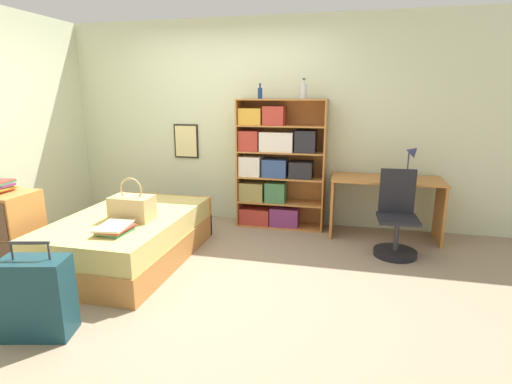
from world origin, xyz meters
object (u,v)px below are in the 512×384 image
bottle_brown (304,91)px  desk_lamp (412,156)px  bed (130,237)px  suitcase (37,298)px  desk (386,196)px  bottle_green (260,93)px  desk_chair (396,228)px  handbag (132,207)px  book_stack_on_bed (114,229)px  bookcase (274,167)px  dresser (4,232)px

bottle_brown → desk_lamp: bearing=-3.2°
bed → suitcase: suitcase is taller
desk → desk_lamp: (0.25, -0.01, 0.48)m
bottle_green → desk_chair: bearing=-20.6°
handbag → desk_lamp: (2.70, 1.44, 0.38)m
book_stack_on_bed → bookcase: 2.21m
desk → bottle_green: bearing=177.3°
dresser → bed: bearing=25.8°
bookcase → suitcase: bearing=-112.3°
bed → suitcase: 1.37m
handbag → book_stack_on_bed: size_ratio=1.10×
desk_lamp → desk_chair: 0.89m
desk → bottle_brown: bearing=176.3°
desk → desk_lamp: size_ratio=3.05×
suitcase → desk_chair: desk_chair is taller
handbag → bottle_brown: (1.44, 1.51, 1.10)m
handbag → bottle_green: (0.92, 1.52, 1.08)m
bed → bookcase: bookcase is taller
suitcase → bookcase: bearing=67.7°
dresser → suitcase: bearing=-37.7°
bottle_brown → desk_chair: 1.88m
handbag → dresser: size_ratio=0.55×
dresser → handbag: bearing=17.2°
bed → bottle_green: (1.05, 1.38, 1.44)m
book_stack_on_bed → dresser: 1.21m
book_stack_on_bed → suitcase: bearing=-95.6°
desk_lamp → book_stack_on_bed: bearing=-145.7°
desk_lamp → bottle_brown: bearing=176.8°
suitcase → bottle_green: bearing=70.7°
bottle_brown → desk: bearing=-3.7°
bottle_brown → suitcase: bearing=-118.6°
suitcase → dresser: 1.42m
bed → bookcase: bearing=49.1°
handbag → desk_chair: bearing=19.8°
suitcase → desk_chair: 3.35m
bed → desk_lamp: bearing=24.7°
bottle_brown → desk: (1.01, -0.06, -1.20)m
handbag → bottle_brown: bottle_brown is taller
bottle_green → handbag: bearing=-121.1°
handbag → desk: handbag is taller
dresser → desk_chair: desk_chair is taller
book_stack_on_bed → bottle_brown: bottle_brown is taller
handbag → bookcase: 1.91m
bottle_brown → desk: 1.56m
book_stack_on_bed → desk_chair: desk_chair is taller
suitcase → desk: size_ratio=0.56×
bottle_green → desk: bearing=-2.7°
suitcase → desk_chair: (2.58, 2.14, 0.00)m
bookcase → desk_chair: bookcase is taller
dresser → bottle_green: bearing=42.1°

